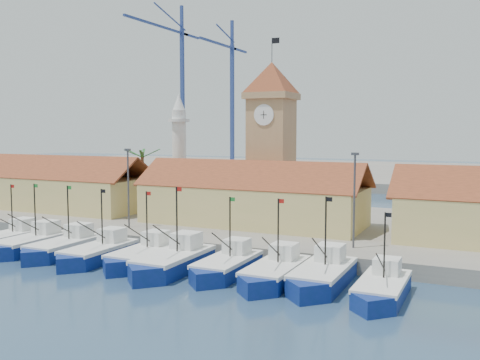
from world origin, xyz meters
The scene contains 21 objects.
ground centered at (0.00, 0.00, 0.00)m, with size 400.00×400.00×0.00m, color navy.
quay centered at (0.00, 24.00, 0.75)m, with size 140.00×32.00×1.50m, color gray.
terminal centered at (0.00, 110.00, 1.00)m, with size 240.00×80.00×2.00m, color gray.
boat_0 centered at (-21.72, 3.24, 0.74)m, with size 3.43×9.41×7.12m.
boat_1 centered at (-17.48, 2.41, 0.77)m, with size 3.60×9.86×7.46m.
boat_2 centered at (-13.13, 2.60, 0.77)m, with size 3.59×9.83×7.44m.
boat_3 centered at (-8.43, 2.14, 0.76)m, with size 3.55×9.72×7.35m.
boat_4 centered at (-3.71, 2.88, 0.75)m, with size 3.51×9.61×7.28m.
boat_5 centered at (0.14, 1.95, 0.83)m, with size 3.86×10.58×8.00m.
boat_6 centered at (4.98, 3.02, 0.74)m, with size 3.46×9.49×7.18m.
boat_7 centered at (9.64, 2.64, 0.76)m, with size 3.54×9.70×7.34m.
boat_8 centered at (13.51, 3.28, 0.79)m, with size 3.69×10.10×7.64m.
boat_9 centered at (18.47, 2.02, 0.71)m, with size 3.30×9.03×6.83m.
hall_left centered at (-32.00, 20.00, 3.99)m, with size 31.20×10.13×7.61m.
hall_center centered at (0.00, 20.00, 3.99)m, with size 27.04×10.13×7.61m.
clock_tower centered at (0.00, 26.00, 11.96)m, with size 5.80×5.80×22.70m.
minaret centered at (-15.00, 28.00, 9.73)m, with size 3.00×3.00×16.30m.
palm_tree centered at (-20.00, 26.00, 6.25)m, with size 5.60×5.03×8.39m.
lamp_posts centered at (0.50, 12.00, 6.48)m, with size 80.70×0.25×9.03m.
crane_blue_far centered at (-59.34, 99.99, 28.82)m, with size 1.00×37.87×47.56m.
crane_blue_near centered at (-45.61, 107.05, 25.68)m, with size 1.00×29.51×43.17m.
Camera 1 is at (25.45, -37.57, 12.54)m, focal length 40.00 mm.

